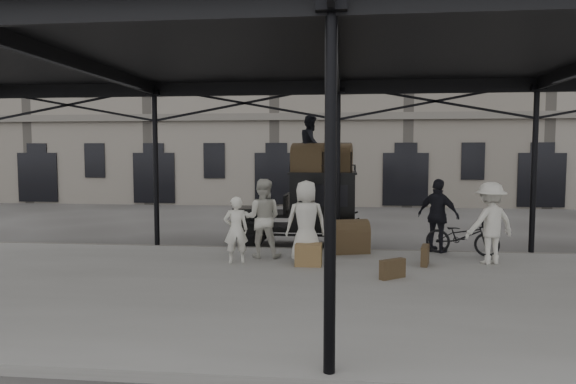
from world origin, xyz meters
name	(u,v)px	position (x,y,z in m)	size (l,w,h in m)	color
ground	(336,271)	(0.00, 0.00, 0.00)	(120.00, 120.00, 0.00)	#383533
platform	(334,292)	(0.00, -2.00, 0.07)	(28.00, 8.00, 0.15)	slate
canopy	(336,54)	(0.00, -1.72, 4.60)	(22.50, 9.00, 4.74)	black
building_frontage	(341,77)	(0.00, 18.00, 7.00)	(64.00, 8.00, 14.00)	slate
taxi	(312,205)	(-0.74, 3.08, 1.20)	(3.65, 1.55, 2.18)	black
porter_left	(236,230)	(-2.33, -0.02, 0.93)	(0.57, 0.37, 1.56)	silver
porter_midleft	(263,218)	(-1.82, 0.70, 1.12)	(0.94, 0.73, 1.94)	beige
porter_centre	(306,221)	(-0.71, 0.22, 1.12)	(0.95, 0.62, 1.94)	beige
porter_official	(438,216)	(2.60, 1.80, 1.10)	(1.12, 0.47, 1.91)	black
porter_right	(490,223)	(3.55, 0.55, 1.10)	(1.23, 0.71, 1.90)	beige
bicycle	(462,236)	(3.15, 1.53, 0.62)	(0.63, 1.79, 0.94)	black
porter_roof	(311,144)	(-0.77, 2.98, 2.98)	(0.78, 0.61, 1.60)	black
steamer_trunk_roof_near	(309,160)	(-0.82, 2.83, 2.52)	(0.93, 0.57, 0.68)	#42301F
steamer_trunk_roof_far	(336,160)	(-0.07, 3.28, 2.52)	(0.92, 0.56, 0.68)	#42301F
steamer_trunk_platform	(349,239)	(0.31, 1.50, 0.51)	(0.98, 0.60, 0.72)	#42301F
wicker_hamper	(309,255)	(-0.63, -0.11, 0.40)	(0.60, 0.45, 0.50)	brown
suitcase_upright	(425,255)	(2.04, 0.22, 0.38)	(0.15, 0.60, 0.45)	#42301F
suitcase_flat	(392,269)	(1.17, -1.14, 0.35)	(0.60, 0.15, 0.40)	#42301F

